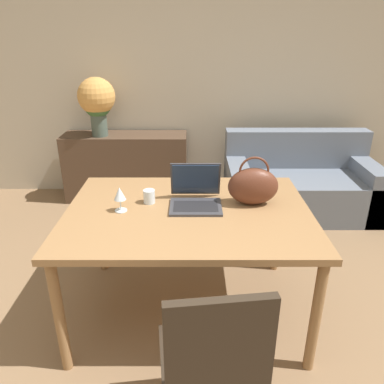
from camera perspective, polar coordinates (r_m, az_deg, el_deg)
wall_back at (r=4.28m, az=-1.77°, el=17.51°), size 10.00×0.06×2.70m
dining_table at (r=2.35m, az=-0.58°, el=-4.32°), size 1.51×1.10×0.77m
chair at (r=1.74m, az=3.24°, el=-24.35°), size 0.49×0.49×0.93m
couch at (r=4.10m, az=15.95°, el=0.94°), size 1.52×0.80×0.82m
sideboard at (r=4.30m, az=-9.90°, el=3.82°), size 1.35×0.40×0.75m
laptop at (r=2.38m, az=0.57°, el=-0.24°), size 0.32×0.32×0.25m
drinking_glass at (r=2.41m, az=-6.53°, el=-0.68°), size 0.07×0.07×0.09m
wine_glass at (r=2.30m, az=-10.94°, el=-0.43°), size 0.08×0.08×0.16m
handbag at (r=2.37m, az=9.31°, el=0.93°), size 0.32×0.16×0.32m
flower_vase at (r=4.12m, az=-14.28°, el=13.35°), size 0.39×0.39×0.61m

